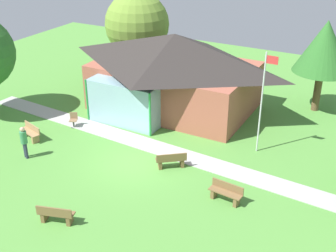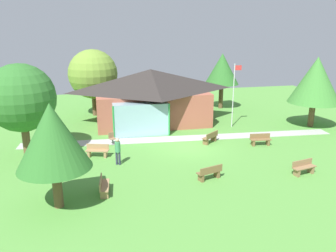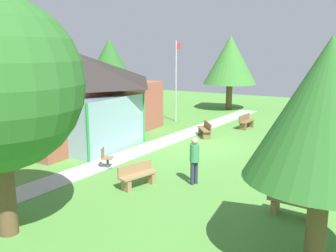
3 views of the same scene
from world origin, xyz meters
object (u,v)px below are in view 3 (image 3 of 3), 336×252
pavilion (74,93)px  patio_chair_west (106,158)px  bench_front_left (294,204)px  visitor_strolling_lawn (194,157)px  bench_front_center (312,154)px  flagpole (176,77)px  tree_behind_pavilion_right (110,59)px  tree_east_hedge (230,60)px  bench_mid_right (246,122)px  tree_lawn_corner (327,111)px  bench_rear_near_path (205,130)px  bench_mid_left (138,176)px

pavilion → patio_chair_west: size_ratio=12.28×
bench_front_left → visitor_strolling_lawn: (1.02, 3.69, 0.62)m
bench_front_center → patio_chair_west: bearing=107.4°
flagpole → tree_behind_pavilion_right: tree_behind_pavilion_right is taller
pavilion → tree_east_hedge: 14.01m
patio_chair_west → pavilion: bearing=-151.7°
bench_mid_right → tree_behind_pavilion_right: tree_behind_pavilion_right is taller
tree_behind_pavilion_right → tree_lawn_corner: bearing=-130.1°
pavilion → bench_rear_near_path: bearing=-62.5°
tree_behind_pavilion_right → pavilion: bearing=-154.1°
bench_mid_left → visitor_strolling_lawn: visitor_strolling_lawn is taller
bench_front_left → visitor_strolling_lawn: 3.88m
tree_east_hedge → tree_behind_pavilion_right: tree_east_hedge is taller
tree_behind_pavilion_right → bench_mid_left: bearing=-138.5°
bench_front_center → bench_mid_right: bearing=23.3°
pavilion → bench_rear_near_path: (3.37, -6.48, -2.06)m
flagpole → tree_behind_pavilion_right: size_ratio=0.95×
bench_front_left → bench_front_center: size_ratio=0.98×
pavilion → bench_rear_near_path: size_ratio=7.26×
bench_mid_right → tree_east_hedge: bearing=-145.3°
bench_front_left → tree_lawn_corner: (-2.15, -0.89, 3.13)m
flagpole → bench_mid_left: size_ratio=3.45×
bench_rear_near_path → visitor_strolling_lawn: 7.50m
tree_lawn_corner → tree_east_hedge: bearing=25.5°
visitor_strolling_lawn → patio_chair_west: bearing=-65.7°
bench_front_center → visitor_strolling_lawn: (-4.87, 3.27, 0.62)m
bench_front_left → bench_front_center: (5.89, 0.42, 0.00)m
flagpole → bench_mid_right: (0.16, -4.87, -2.58)m
bench_mid_left → patio_chair_west: (1.10, 2.33, 0.01)m
pavilion → bench_mid_left: (-4.84, -7.53, -2.06)m
bench_mid_left → patio_chair_west: size_ratio=1.82×
pavilion → bench_mid_left: size_ratio=6.76×
flagpole → tree_east_hedge: bearing=-10.8°
bench_front_center → tree_east_hedge: size_ratio=0.26×
flagpole → bench_rear_near_path: 5.48m
bench_front_left → patio_chair_west: 7.69m
flagpole → tree_east_hedge: size_ratio=0.91×
tree_behind_pavilion_right → tree_east_hedge: bearing=-57.3°
bench_front_left → tree_east_hedge: 20.24m
bench_mid_right → bench_front_center: size_ratio=0.98×
bench_front_left → tree_behind_pavilion_right: size_ratio=0.27×
visitor_strolling_lawn → tree_behind_pavilion_right: bearing=-109.5°
patio_chair_west → visitor_strolling_lawn: 4.00m
bench_front_center → bench_rear_near_path: size_ratio=1.07×
bench_rear_near_path → visitor_strolling_lawn: (-6.98, -2.68, 0.62)m
tree_east_hedge → tree_behind_pavilion_right: 9.59m
pavilion → bench_front_left: pavilion is taller
pavilion → visitor_strolling_lawn: bearing=-111.5°
bench_mid_right → flagpole: bearing=-82.2°
bench_rear_near_path → tree_east_hedge: bearing=-24.5°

